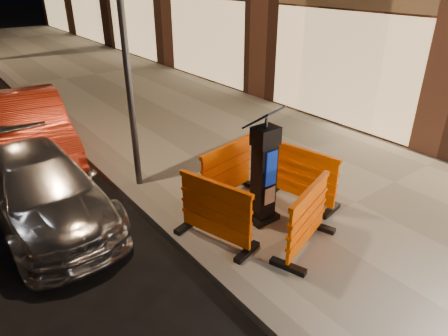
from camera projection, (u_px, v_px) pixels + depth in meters
ground_plane at (222, 279)px, 5.57m from camera, size 120.00×120.00×0.00m
sidewalk at (355, 206)px, 7.17m from camera, size 6.00×60.00×0.15m
kerb at (222, 275)px, 5.54m from camera, size 0.30×60.00×0.15m
parking_kiosk at (264, 170)px, 6.25m from camera, size 0.70×0.70×1.82m
barrier_front at (307, 219)px, 5.75m from camera, size 1.41×0.94×1.02m
barrier_back at (227, 171)px, 7.10m from camera, size 1.38×0.78×1.02m
barrier_kerbside at (215, 212)px, 5.91m from camera, size 0.88×1.40×1.02m
barrier_bldgside at (303, 176)px, 6.94m from camera, size 0.80×1.39×1.02m
car_silver at (48, 218)px, 6.95m from camera, size 1.74×4.09×1.18m
car_red at (35, 158)px, 9.17m from camera, size 2.03×4.57×1.46m
street_lamp_mid at (122, 20)px, 6.44m from camera, size 0.12×0.12×6.00m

